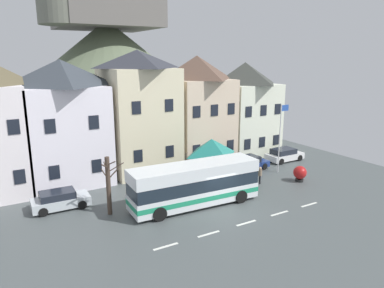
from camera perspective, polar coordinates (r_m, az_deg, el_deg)
The scene contains 19 objects.
ground_plane at distance 26.48m, azimuth 5.37°, elevation -10.51°, with size 40.00×60.00×0.07m.
townhouse_01 at distance 32.63m, azimuth -19.60°, elevation 3.21°, with size 6.68×6.35×10.61m.
townhouse_02 at distance 34.59m, azimuth -8.41°, elevation 5.11°, with size 6.21×6.55×11.44m.
townhouse_03 at distance 37.52m, azimuth 0.76°, elevation 5.53°, with size 6.01×6.60×10.93m.
townhouse_04 at distance 41.12m, azimuth 8.24°, elevation 5.61°, with size 6.02×6.60×10.22m.
hilltop_castle at distance 55.97m, azimuth -13.11°, elevation 11.09°, with size 40.54×40.54×22.42m.
transit_bus at distance 26.59m, azimuth 0.45°, elevation -6.52°, with size 9.96×3.05×3.20m.
bus_shelter at distance 31.45m, azimuth 3.12°, elevation -0.50°, with size 3.60×3.60×3.84m.
parked_car_00 at distance 35.52m, azimuth 8.77°, elevation -3.06°, with size 4.36×2.14×1.34m.
parked_car_01 at distance 28.10m, azimuth -20.25°, elevation -8.34°, with size 4.07×2.00×1.35m.
parked_car_02 at distance 39.40m, azimuth 14.44°, elevation -1.66°, with size 4.05×2.01×1.34m.
pedestrian_00 at distance 30.30m, azimuth 4.20°, elevation -5.30°, with size 0.33×0.33×1.59m.
pedestrian_01 at distance 31.85m, azimuth 10.76°, elevation -4.69°, with size 0.34×0.34×1.51m.
pedestrian_02 at distance 31.97m, azimuth 9.00°, elevation -4.40°, with size 0.36×0.36×1.67m.
pedestrian_03 at distance 31.05m, azimuth 5.98°, elevation -5.01°, with size 0.37×0.35×1.59m.
public_bench at distance 32.82m, azimuth -1.48°, elevation -4.65°, with size 1.52×0.48×0.87m.
flagpole at distance 34.66m, azimuth 13.89°, elevation 1.67°, with size 0.95×0.10×6.53m.
harbour_buoy at distance 33.25m, azimuth 16.77°, elevation -4.44°, with size 1.17×1.17×1.42m.
bare_tree_01 at distance 25.62m, azimuth -13.12°, elevation -6.28°, with size 1.59×1.66×4.19m.
Camera 1 is at (-14.31, -19.47, 10.81)m, focal length 33.56 mm.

